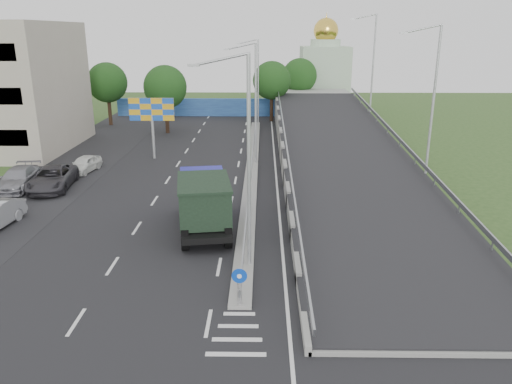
{
  "coord_description": "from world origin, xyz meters",
  "views": [
    {
      "loc": [
        0.96,
        -16.26,
        11.11
      ],
      "look_at": [
        0.55,
        11.33,
        2.2
      ],
      "focal_mm": 35.0,
      "sensor_mm": 36.0,
      "label": 1
    }
  ],
  "objects_px": {
    "lamp_post_far": "(257,77)",
    "parked_car_d": "(18,178)",
    "dump_truck": "(204,200)",
    "parked_car_c": "(52,178)",
    "lamp_post_mid": "(253,98)",
    "sign_bollard": "(240,287)",
    "parked_car_e": "(84,164)",
    "lamp_post_near": "(245,153)",
    "billboard": "(152,113)",
    "church": "(324,72)"
  },
  "relations": [
    {
      "from": "lamp_post_near",
      "to": "parked_car_d",
      "type": "relative_size",
      "value": 1.92
    },
    {
      "from": "parked_car_c",
      "to": "parked_car_e",
      "type": "height_order",
      "value": "parked_car_c"
    },
    {
      "from": "lamp_post_near",
      "to": "parked_car_c",
      "type": "relative_size",
      "value": 1.74
    },
    {
      "from": "lamp_post_far",
      "to": "dump_truck",
      "type": "xyz_separation_m",
      "value": [
        -2.59,
        -34.95,
        -4.02
      ]
    },
    {
      "from": "lamp_post_mid",
      "to": "parked_car_c",
      "type": "height_order",
      "value": "lamp_post_mid"
    },
    {
      "from": "dump_truck",
      "to": "parked_car_c",
      "type": "relative_size",
      "value": 1.32
    },
    {
      "from": "parked_car_c",
      "to": "parked_car_d",
      "type": "distance_m",
      "value": 2.54
    },
    {
      "from": "parked_car_d",
      "to": "dump_truck",
      "type": "bearing_deg",
      "value": -33.64
    },
    {
      "from": "lamp_post_near",
      "to": "lamp_post_far",
      "type": "bearing_deg",
      "value": 90.0
    },
    {
      "from": "parked_car_c",
      "to": "sign_bollard",
      "type": "bearing_deg",
      "value": -55.36
    },
    {
      "from": "dump_truck",
      "to": "parked_car_d",
      "type": "xyz_separation_m",
      "value": [
        -14.64,
        7.72,
        -1.02
      ]
    },
    {
      "from": "lamp_post_mid",
      "to": "lamp_post_far",
      "type": "relative_size",
      "value": 1.0
    },
    {
      "from": "lamp_post_mid",
      "to": "parked_car_d",
      "type": "xyz_separation_m",
      "value": [
        -17.23,
        -7.23,
        -5.05
      ]
    },
    {
      "from": "billboard",
      "to": "dump_truck",
      "type": "bearing_deg",
      "value": -68.98
    },
    {
      "from": "lamp_post_near",
      "to": "billboard",
      "type": "relative_size",
      "value": 1.83
    },
    {
      "from": "lamp_post_mid",
      "to": "parked_car_d",
      "type": "relative_size",
      "value": 1.92
    },
    {
      "from": "lamp_post_far",
      "to": "parked_car_c",
      "type": "xyz_separation_m",
      "value": [
        -14.69,
        -27.26,
        -5.0
      ]
    },
    {
      "from": "lamp_post_mid",
      "to": "dump_truck",
      "type": "height_order",
      "value": "lamp_post_mid"
    },
    {
      "from": "lamp_post_far",
      "to": "billboard",
      "type": "relative_size",
      "value": 1.83
    },
    {
      "from": "lamp_post_far",
      "to": "parked_car_e",
      "type": "xyz_separation_m",
      "value": [
        -13.94,
        -22.63,
        -5.14
      ]
    },
    {
      "from": "lamp_post_mid",
      "to": "parked_car_d",
      "type": "height_order",
      "value": "lamp_post_mid"
    },
    {
      "from": "billboard",
      "to": "parked_car_d",
      "type": "distance_m",
      "value": 12.76
    },
    {
      "from": "parked_car_d",
      "to": "lamp_post_near",
      "type": "bearing_deg",
      "value": -42.37
    },
    {
      "from": "lamp_post_mid",
      "to": "parked_car_e",
      "type": "bearing_deg",
      "value": -169.31
    },
    {
      "from": "parked_car_e",
      "to": "parked_car_c",
      "type": "bearing_deg",
      "value": -89.93
    },
    {
      "from": "lamp_post_far",
      "to": "parked_car_d",
      "type": "height_order",
      "value": "lamp_post_far"
    },
    {
      "from": "lamp_post_near",
      "to": "parked_car_e",
      "type": "height_order",
      "value": "lamp_post_near"
    },
    {
      "from": "church",
      "to": "parked_car_c",
      "type": "xyz_separation_m",
      "value": [
        -24.58,
        -41.26,
        -4.5
      ]
    },
    {
      "from": "lamp_post_near",
      "to": "lamp_post_mid",
      "type": "height_order",
      "value": "same"
    },
    {
      "from": "parked_car_c",
      "to": "parked_car_d",
      "type": "relative_size",
      "value": 1.1
    },
    {
      "from": "lamp_post_mid",
      "to": "dump_truck",
      "type": "bearing_deg",
      "value": -99.85
    },
    {
      "from": "lamp_post_near",
      "to": "church",
      "type": "distance_m",
      "value": 54.9
    },
    {
      "from": "sign_bollard",
      "to": "parked_car_e",
      "type": "xyz_separation_m",
      "value": [
        -13.83,
        21.19,
        -0.37
      ]
    },
    {
      "from": "dump_truck",
      "to": "parked_car_d",
      "type": "bearing_deg",
      "value": 143.27
    },
    {
      "from": "sign_bollard",
      "to": "parked_car_d",
      "type": "height_order",
      "value": "sign_bollard"
    },
    {
      "from": "sign_bollard",
      "to": "lamp_post_mid",
      "type": "bearing_deg",
      "value": 89.74
    },
    {
      "from": "billboard",
      "to": "parked_car_d",
      "type": "relative_size",
      "value": 1.05
    },
    {
      "from": "parked_car_d",
      "to": "parked_car_e",
      "type": "bearing_deg",
      "value": 48.53
    },
    {
      "from": "church",
      "to": "dump_truck",
      "type": "bearing_deg",
      "value": -104.31
    },
    {
      "from": "lamp_post_near",
      "to": "parked_car_d",
      "type": "height_order",
      "value": "lamp_post_near"
    },
    {
      "from": "parked_car_e",
      "to": "lamp_post_near",
      "type": "bearing_deg",
      "value": -41.94
    },
    {
      "from": "billboard",
      "to": "dump_truck",
      "type": "xyz_separation_m",
      "value": [
        6.51,
        -16.95,
        -2.4
      ]
    },
    {
      "from": "billboard",
      "to": "parked_car_c",
      "type": "distance_m",
      "value": 11.33
    },
    {
      "from": "sign_bollard",
      "to": "lamp_post_near",
      "type": "height_order",
      "value": "lamp_post_near"
    },
    {
      "from": "sign_bollard",
      "to": "parked_car_e",
      "type": "bearing_deg",
      "value": 123.12
    },
    {
      "from": "parked_car_c",
      "to": "parked_car_d",
      "type": "height_order",
      "value": "parked_car_c"
    },
    {
      "from": "sign_bollard",
      "to": "parked_car_e",
      "type": "height_order",
      "value": "sign_bollard"
    },
    {
      "from": "sign_bollard",
      "to": "parked_car_e",
      "type": "relative_size",
      "value": 0.43
    },
    {
      "from": "parked_car_e",
      "to": "church",
      "type": "bearing_deg",
      "value": 66.28
    },
    {
      "from": "billboard",
      "to": "parked_car_d",
      "type": "height_order",
      "value": "billboard"
    }
  ]
}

